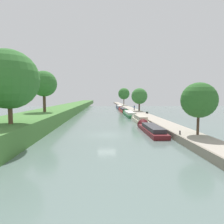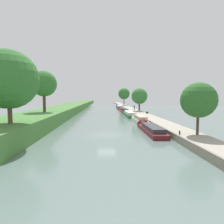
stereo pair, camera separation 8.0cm
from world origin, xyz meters
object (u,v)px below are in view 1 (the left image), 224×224
Objects in this scene: narrowboat_maroon at (150,129)px; mooring_bollard_far at (122,105)px; person_walking at (134,108)px; park_bench at (147,112)px; narrowboat_navy at (119,107)px; narrowboat_red at (123,110)px; mooring_bollard_near at (180,133)px; narrowboat_green at (129,114)px; narrowboat_cream at (139,119)px.

narrowboat_maroon reaches higher than mooring_bollard_far.
person_walking is 12.19m from park_bench.
narrowboat_red is at bearing -90.52° from narrowboat_navy.
park_bench is at bearing -83.01° from person_walking.
narrowboat_navy is 64.36m from mooring_bollard_near.
park_bench is at bearing -76.49° from narrowboat_red.
narrowboat_green is 9.62× the size of park_bench.
narrowboat_cream is 12.54m from park_bench.
narrowboat_red is (0.07, 41.33, 0.07)m from narrowboat_maroon.
narrowboat_maroon is 0.78× the size of narrowboat_navy.
narrowboat_cream is 6.93× the size of park_bench.
narrowboat_navy is (0.19, 33.32, 0.05)m from narrowboat_green.
narrowboat_cream is 16.89m from mooring_bollard_near.
narrowboat_red is 19.69m from park_bench.
narrowboat_maroon is 57.97m from narrowboat_navy.
mooring_bollard_near is at bearing -87.64° from narrowboat_red.
narrowboat_navy reaches higher than narrowboat_maroon.
person_walking is 3.69× the size of mooring_bollard_near.
park_bench is at bearing 84.73° from mooring_bollard_near.
narrowboat_red is at bearing -94.95° from mooring_bollard_far.
narrowboat_cream is at bearing 95.77° from mooring_bollard_near.
narrowboat_green is 0.91× the size of narrowboat_red.
narrowboat_green reaches higher than narrowboat_maroon.
narrowboat_maroon is 0.78× the size of narrowboat_green.
narrowboat_green is at bearing 152.11° from park_bench.
narrowboat_maroon is at bearing -95.31° from person_walking.
narrowboat_red is at bearing 103.51° from park_bench.
person_walking reaches higher than mooring_bollard_near.
person_walking reaches higher than narrowboat_green.
narrowboat_cream is at bearing 88.15° from narrowboat_maroon.
mooring_bollard_near is at bearing -91.63° from person_walking.
narrowboat_cream is 23.11× the size of mooring_bollard_near.
narrowboat_maroon is 0.71× the size of narrowboat_red.
narrowboat_red is 9.58× the size of person_walking.
person_walking is at bearing -87.78° from mooring_bollard_far.
narrowboat_green is 5.28m from park_bench.
park_bench is at bearing -82.91° from narrowboat_navy.
narrowboat_maroon is at bearing -91.82° from mooring_bollard_far.
park_bench is at bearing -27.89° from narrowboat_green.
narrowboat_maroon is at bearing 107.73° from mooring_bollard_near.
narrowboat_navy is 36.05m from park_bench.
person_walking is at bearing 84.69° from narrowboat_maroon.
mooring_bollard_far is (2.00, 39.37, 0.52)m from narrowboat_green.
narrowboat_green is 8.69× the size of person_walking.
narrowboat_cream is at bearing -89.50° from narrowboat_red.
park_bench reaches higher than narrowboat_red.
narrowboat_red is at bearing 90.50° from narrowboat_cream.
park_bench is at bearing 69.78° from narrowboat_cream.
narrowboat_red is 7.80m from person_walking.
person_walking reaches higher than narrowboat_maroon.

